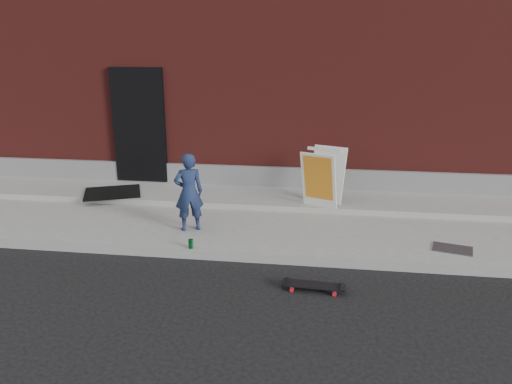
% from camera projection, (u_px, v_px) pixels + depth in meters
% --- Properties ---
extents(ground, '(80.00, 80.00, 0.00)m').
position_uv_depth(ground, '(247.00, 263.00, 7.13)').
color(ground, black).
rests_on(ground, ground).
extents(sidewalk, '(20.00, 3.00, 0.15)m').
position_uv_depth(sidewalk, '(260.00, 221.00, 8.52)').
color(sidewalk, slate).
rests_on(sidewalk, ground).
extents(apron, '(20.00, 1.20, 0.10)m').
position_uv_depth(apron, '(266.00, 198.00, 9.34)').
color(apron, gray).
rests_on(apron, sidewalk).
extents(building, '(20.00, 8.10, 5.00)m').
position_uv_depth(building, '(287.00, 60.00, 12.99)').
color(building, '#5C1C19').
rests_on(building, ground).
extents(child, '(0.53, 0.45, 1.24)m').
position_uv_depth(child, '(189.00, 192.00, 7.75)').
color(child, '#192547').
rests_on(child, sidewalk).
extents(skateboard, '(0.79, 0.25, 0.09)m').
position_uv_depth(skateboard, '(314.00, 286.00, 6.32)').
color(skateboard, red).
rests_on(skateboard, ground).
extents(pizza_sign, '(0.82, 0.88, 1.01)m').
position_uv_depth(pizza_sign, '(323.00, 177.00, 8.64)').
color(pizza_sign, white).
rests_on(pizza_sign, apron).
extents(soda_can, '(0.09, 0.09, 0.14)m').
position_uv_depth(soda_can, '(191.00, 244.00, 7.22)').
color(soda_can, '#1C8D3F').
rests_on(soda_can, sidewalk).
extents(doormat, '(1.25, 1.14, 0.03)m').
position_uv_depth(doormat, '(112.00, 193.00, 9.42)').
color(doormat, black).
rests_on(doormat, apron).
extents(utility_plate, '(0.61, 0.47, 0.02)m').
position_uv_depth(utility_plate, '(453.00, 249.00, 7.20)').
color(utility_plate, '#4C4C50').
rests_on(utility_plate, sidewalk).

